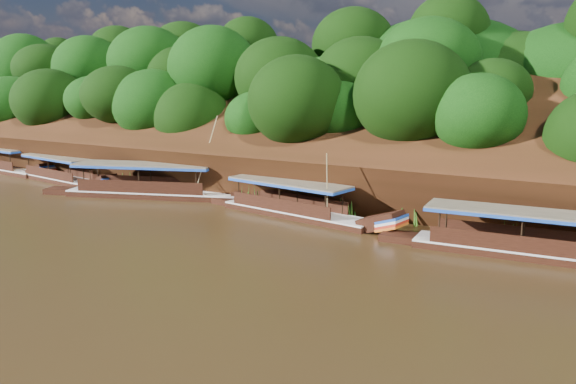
% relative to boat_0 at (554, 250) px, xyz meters
% --- Properties ---
extents(ground, '(160.00, 160.00, 0.00)m').
position_rel_boat_0_xyz_m(ground, '(-14.99, -6.45, -0.55)').
color(ground, black).
rests_on(ground, ground).
extents(riverbank, '(120.00, 30.06, 19.40)m').
position_rel_boat_0_xyz_m(riverbank, '(-15.00, 16.28, 1.33)').
color(riverbank, black).
rests_on(riverbank, ground).
extents(boat_0, '(15.20, 3.36, 6.47)m').
position_rel_boat_0_xyz_m(boat_0, '(0.00, 0.00, 0.00)').
color(boat_0, black).
rests_on(boat_0, ground).
extents(boat_1, '(13.97, 3.92, 5.16)m').
position_rel_boat_0_xyz_m(boat_1, '(-15.48, 1.21, -0.01)').
color(boat_1, black).
rests_on(boat_1, ground).
extents(boat_2, '(16.83, 7.92, 7.02)m').
position_rel_boat_0_xyz_m(boat_2, '(-28.38, 1.58, 0.06)').
color(boat_2, black).
rests_on(boat_2, ground).
extents(boat_3, '(13.27, 3.62, 2.79)m').
position_rel_boat_0_xyz_m(boat_3, '(-40.75, 1.82, -0.02)').
color(boat_3, black).
rests_on(boat_3, ground).
extents(boat_4, '(14.14, 3.24, 2.98)m').
position_rel_boat_0_xyz_m(boat_4, '(-51.12, 2.76, 0.01)').
color(boat_4, black).
rests_on(boat_4, ground).
extents(reeds, '(49.78, 2.07, 2.19)m').
position_rel_boat_0_xyz_m(reeds, '(-18.01, 3.24, 0.34)').
color(reeds, '#366D1B').
rests_on(reeds, ground).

